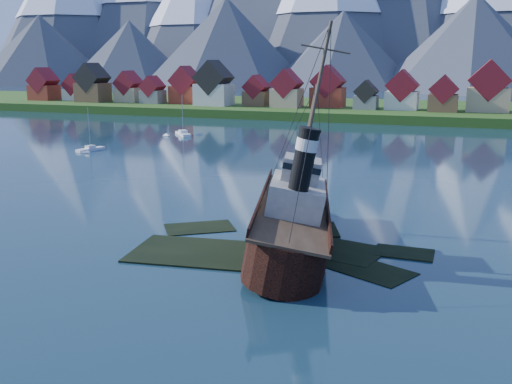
% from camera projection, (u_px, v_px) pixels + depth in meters
% --- Properties ---
extents(ground, '(1400.00, 1400.00, 0.00)m').
position_uv_depth(ground, '(252.00, 252.00, 59.71)').
color(ground, '#16303F').
rests_on(ground, ground).
extents(shoal, '(31.71, 21.24, 1.14)m').
position_uv_depth(shoal, '(274.00, 251.00, 61.16)').
color(shoal, black).
rests_on(shoal, ground).
extents(shore_bank, '(600.00, 80.00, 3.20)m').
position_uv_depth(shore_bank, '(411.00, 114.00, 215.11)').
color(shore_bank, '#214112').
rests_on(shore_bank, ground).
extents(seawall, '(600.00, 2.50, 2.00)m').
position_uv_depth(seawall, '(399.00, 125.00, 180.38)').
color(seawall, '#3F3D38').
rests_on(seawall, ground).
extents(town, '(250.96, 16.69, 17.30)m').
position_uv_depth(town, '(314.00, 91.00, 208.03)').
color(town, maroon).
rests_on(town, ground).
extents(tugboat_wreck, '(7.27, 31.30, 24.81)m').
position_uv_depth(tugboat_wreck, '(290.00, 217.00, 61.51)').
color(tugboat_wreck, black).
rests_on(tugboat_wreck, ground).
extents(sailboat_b, '(3.46, 7.11, 10.00)m').
position_uv_depth(sailboat_b, '(90.00, 150.00, 127.47)').
color(sailboat_b, white).
rests_on(sailboat_b, ground).
extents(sailboat_c, '(7.59, 8.10, 11.46)m').
position_uv_depth(sailboat_c, '(183.00, 134.00, 154.43)').
color(sailboat_c, white).
rests_on(sailboat_c, ground).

